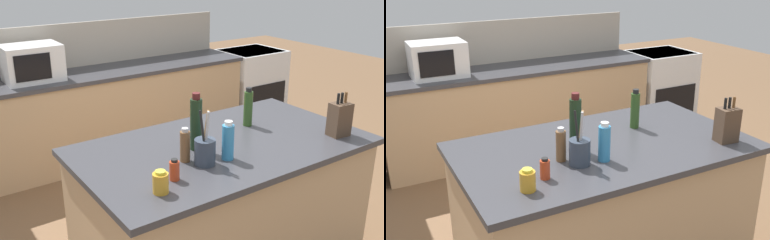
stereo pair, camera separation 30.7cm
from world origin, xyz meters
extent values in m
cube|color=tan|center=(0.30, 2.20, 0.45)|extent=(2.88, 0.62, 0.90)
cube|color=#38383D|center=(0.30, 2.20, 0.92)|extent=(2.92, 0.66, 0.04)
cube|color=#B2A899|center=(0.30, 2.52, 1.17)|extent=(2.88, 0.03, 0.46)
cube|color=tan|center=(0.00, 0.00, 0.45)|extent=(1.78, 0.99, 0.90)
cube|color=#38383D|center=(0.00, 0.00, 0.92)|extent=(1.84, 1.05, 0.04)
cube|color=white|center=(2.18, 2.20, 0.46)|extent=(0.76, 0.64, 0.92)
cube|color=black|center=(2.18, 1.88, 0.35)|extent=(0.61, 0.01, 0.41)
cube|color=black|center=(2.18, 2.20, 0.91)|extent=(0.68, 0.58, 0.02)
cube|color=white|center=(-0.54, 2.20, 1.11)|extent=(0.52, 0.38, 0.34)
cube|color=black|center=(-0.59, 2.01, 1.11)|extent=(0.32, 0.01, 0.24)
cube|color=#4C3828|center=(0.70, -0.32, 1.05)|extent=(0.14, 0.11, 0.22)
cylinder|color=black|center=(0.67, -0.31, 1.20)|extent=(0.02, 0.02, 0.07)
cylinder|color=black|center=(0.70, -0.32, 1.20)|extent=(0.02, 0.02, 0.07)
cylinder|color=brown|center=(0.74, -0.32, 1.20)|extent=(0.02, 0.02, 0.07)
cylinder|color=#333D4C|center=(-0.27, -0.18, 1.02)|extent=(0.12, 0.12, 0.15)
cylinder|color=olive|center=(-0.26, -0.17, 1.17)|extent=(0.01, 0.05, 0.18)
cylinder|color=black|center=(-0.29, -0.17, 1.17)|extent=(0.01, 0.05, 0.18)
cylinder|color=#B2B2B7|center=(-0.27, -0.19, 1.17)|extent=(0.01, 0.03, 0.18)
cylinder|color=gold|center=(-0.64, -0.31, 0.99)|extent=(0.08, 0.08, 0.10)
cylinder|color=gold|center=(-0.64, -0.31, 1.05)|extent=(0.05, 0.05, 0.02)
cylinder|color=black|center=(-0.19, 0.03, 1.10)|extent=(0.07, 0.07, 0.32)
cylinder|color=#4C1919|center=(-0.19, 0.03, 1.28)|extent=(0.05, 0.05, 0.04)
cylinder|color=#B73D1E|center=(-0.51, -0.24, 0.99)|extent=(0.05, 0.05, 0.10)
cylinder|color=black|center=(-0.51, -0.24, 1.05)|extent=(0.04, 0.04, 0.02)
cylinder|color=#3384BC|center=(-0.12, -0.19, 1.04)|extent=(0.07, 0.07, 0.21)
cylinder|color=white|center=(-0.12, -0.19, 1.16)|extent=(0.05, 0.05, 0.02)
cylinder|color=#2D4C1E|center=(0.34, 0.16, 1.06)|extent=(0.06, 0.06, 0.24)
cylinder|color=black|center=(0.34, 0.16, 1.20)|extent=(0.04, 0.04, 0.03)
cylinder|color=brown|center=(-0.34, -0.08, 1.03)|extent=(0.06, 0.06, 0.18)
cylinder|color=#B2B2B7|center=(-0.34, -0.08, 1.13)|extent=(0.04, 0.04, 0.02)
camera|label=1|loc=(-1.63, -2.03, 2.05)|focal=42.00mm
camera|label=2|loc=(-1.37, -2.19, 2.05)|focal=42.00mm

